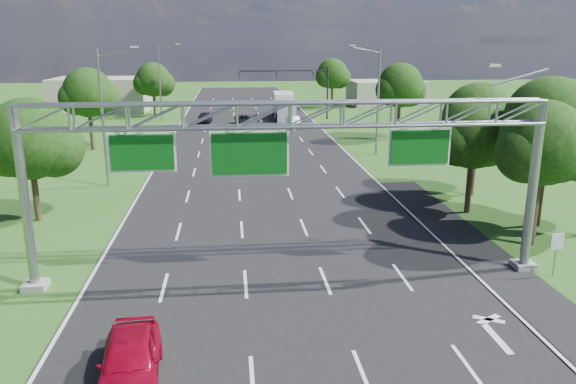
{
  "coord_description": "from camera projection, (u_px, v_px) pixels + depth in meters",
  "views": [
    {
      "loc": [
        -2.26,
        -11.71,
        10.54
      ],
      "look_at": [
        0.51,
        15.42,
        3.16
      ],
      "focal_mm": 35.0,
      "sensor_mm": 36.0,
      "label": 1
    }
  ],
  "objects": [
    {
      "name": "streetlight_l_far",
      "position": [
        161.0,
        79.0,
        74.07
      ],
      "size": [
        2.97,
        0.22,
        10.16
      ],
      "color": "gray",
      "rests_on": "ground"
    },
    {
      "name": "regulatory_sign",
      "position": [
        557.0,
        245.0,
        25.58
      ],
      "size": [
        0.6,
        0.08,
        2.1
      ],
      "color": "gray",
      "rests_on": "ground"
    },
    {
      "name": "tree_verge_re",
      "position": [
        333.0,
        75.0,
        89.18
      ],
      "size": [
        5.76,
        4.8,
        7.84
      ],
      "color": "#2D2116",
      "rests_on": "ground"
    },
    {
      "name": "road",
      "position": [
        262.0,
        183.0,
        43.03
      ],
      "size": [
        18.0,
        180.0,
        0.02
      ],
      "primitive_type": "cube",
      "color": "black",
      "rests_on": "ground"
    },
    {
      "name": "ground",
      "position": [
        262.0,
        183.0,
        43.03
      ],
      "size": [
        220.0,
        220.0,
        0.0
      ],
      "primitive_type": "plane",
      "color": "#275218",
      "rests_on": "ground"
    },
    {
      "name": "tree_verge_rd",
      "position": [
        401.0,
        87.0,
        60.45
      ],
      "size": [
        5.76,
        4.8,
        8.28
      ],
      "color": "#2D2116",
      "rests_on": "ground"
    },
    {
      "name": "tree_verge_la",
      "position": [
        31.0,
        143.0,
        32.77
      ],
      "size": [
        5.76,
        4.8,
        7.4
      ],
      "color": "#2D2116",
      "rests_on": "ground"
    },
    {
      "name": "building_left",
      "position": [
        101.0,
        94.0,
        86.31
      ],
      "size": [
        14.0,
        10.0,
        5.0
      ],
      "primitive_type": "cube",
      "color": "#A29988",
      "rests_on": "ground"
    },
    {
      "name": "building_right",
      "position": [
        386.0,
        93.0,
        94.79
      ],
      "size": [
        12.0,
        9.0,
        4.0
      ],
      "primitive_type": "cube",
      "color": "#A29988",
      "rests_on": "ground"
    },
    {
      "name": "road_flare",
      "position": [
        479.0,
        254.0,
        28.66
      ],
      "size": [
        3.0,
        30.0,
        0.02
      ],
      "primitive_type": "cube",
      "color": "black",
      "rests_on": "ground"
    },
    {
      "name": "box_truck",
      "position": [
        284.0,
        106.0,
        78.18
      ],
      "size": [
        2.97,
        9.21,
        3.45
      ],
      "rotation": [
        0.0,
        0.0,
        -0.05
      ],
      "color": "beige",
      "rests_on": "ground"
    },
    {
      "name": "traffic_signal",
      "position": [
        302.0,
        81.0,
        76.02
      ],
      "size": [
        12.21,
        0.24,
        7.0
      ],
      "color": "black",
      "rests_on": "ground"
    },
    {
      "name": "tree_cluster_right",
      "position": [
        525.0,
        133.0,
        32.7
      ],
      "size": [
        9.91,
        14.6,
        8.68
      ],
      "color": "#2D2116",
      "rests_on": "ground"
    },
    {
      "name": "sign_gantry",
      "position": [
        292.0,
        129.0,
        23.97
      ],
      "size": [
        23.5,
        1.0,
        9.56
      ],
      "color": "gray",
      "rests_on": "ground"
    },
    {
      "name": "streetlight_r_mid",
      "position": [
        376.0,
        95.0,
        52.28
      ],
      "size": [
        2.97,
        0.22,
        10.16
      ],
      "color": "gray",
      "rests_on": "ground"
    },
    {
      "name": "tree_verge_lc",
      "position": [
        154.0,
        81.0,
        78.91
      ],
      "size": [
        5.76,
        4.8,
        7.62
      ],
      "color": "#2D2116",
      "rests_on": "ground"
    },
    {
      "name": "tree_verge_lb",
      "position": [
        89.0,
        95.0,
        54.49
      ],
      "size": [
        5.76,
        4.8,
        8.06
      ],
      "color": "#2D2116",
      "rests_on": "ground"
    },
    {
      "name": "streetlight_l_near",
      "position": [
        105.0,
        112.0,
        40.46
      ],
      "size": [
        2.97,
        0.22,
        10.16
      ],
      "color": "gray",
      "rests_on": "ground"
    },
    {
      "name": "car_queue_b",
      "position": [
        243.0,
        120.0,
        72.38
      ],
      "size": [
        2.18,
        4.44,
        1.21
      ],
      "primitive_type": "imported",
      "rotation": [
        0.0,
        0.0,
        0.04
      ],
      "color": "black",
      "rests_on": "ground"
    },
    {
      "name": "car_queue_d",
      "position": [
        293.0,
        122.0,
        70.1
      ],
      "size": [
        1.56,
        4.15,
        1.35
      ],
      "primitive_type": "imported",
      "rotation": [
        0.0,
        0.0,
        0.03
      ],
      "color": "white",
      "rests_on": "ground"
    },
    {
      "name": "red_coupe",
      "position": [
        130.0,
        360.0,
        17.68
      ],
      "size": [
        2.29,
        4.84,
        1.6
      ],
      "primitive_type": "imported",
      "rotation": [
        0.0,
        0.0,
        0.09
      ],
      "color": "#A20722",
      "rests_on": "ground"
    },
    {
      "name": "car_queue_c",
      "position": [
        205.0,
        118.0,
        73.66
      ],
      "size": [
        2.03,
        4.39,
        1.46
      ],
      "primitive_type": "imported",
      "rotation": [
        0.0,
        0.0,
        -0.07
      ],
      "color": "black",
      "rests_on": "ground"
    }
  ]
}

